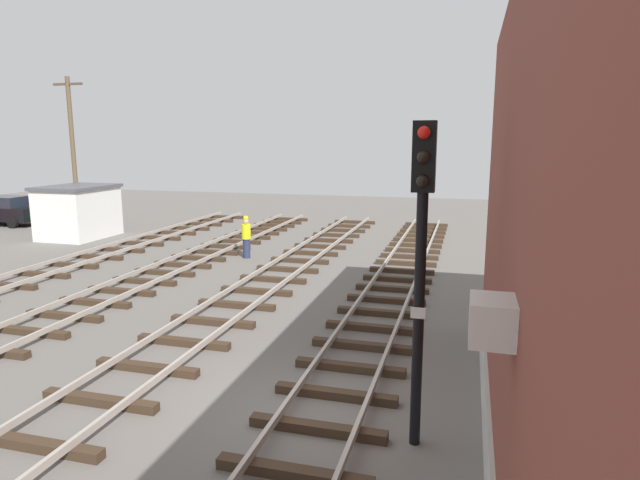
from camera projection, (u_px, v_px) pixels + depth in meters
name	position (u px, v px, depth m)	size (l,w,h in m)	color
ground_plane	(298.00, 411.00, 10.40)	(80.00, 80.00, 0.00)	#605B56
track_near_building	(327.00, 409.00, 10.23)	(2.50, 48.70, 0.32)	#38281C
track_centre	(125.00, 381.00, 11.37)	(2.50, 48.70, 0.32)	#38281C
signal_mast	(421.00, 249.00, 8.67)	(0.36, 0.40, 5.40)	black
control_hut	(78.00, 212.00, 28.66)	(3.00, 3.80, 2.76)	silver
parked_car_green	(65.00, 209.00, 33.53)	(4.20, 2.04, 1.76)	#1E6B38
parked_car_black	(6.00, 210.00, 32.96)	(4.20, 2.04, 1.76)	black
utility_pole_far	(73.00, 153.00, 29.78)	(1.80, 0.24, 8.46)	brown
track_worker_foreground	(246.00, 237.00, 23.74)	(0.40, 0.40, 1.87)	#262D4C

